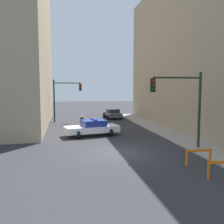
{
  "coord_description": "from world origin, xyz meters",
  "views": [
    {
      "loc": [
        -3.25,
        -15.59,
        4.29
      ],
      "look_at": [
        0.89,
        5.74,
        2.12
      ],
      "focal_mm": 40.0,
      "sensor_mm": 36.0,
      "label": 1
    }
  ],
  "objects_px": {
    "parked_car_near": "(113,113)",
    "traffic_light_far": "(63,94)",
    "barrier_front": "(224,167)",
    "barrier_mid": "(199,154)",
    "police_car": "(92,128)",
    "pedestrian_crossing": "(82,124)",
    "traffic_light_near": "(184,98)"
  },
  "relations": [
    {
      "from": "parked_car_near",
      "to": "traffic_light_far",
      "type": "bearing_deg",
      "value": -161.42
    },
    {
      "from": "traffic_light_far",
      "to": "barrier_front",
      "type": "xyz_separation_m",
      "value": [
        7.28,
        -21.11,
        -2.78
      ]
    },
    {
      "from": "barrier_mid",
      "to": "barrier_front",
      "type": "bearing_deg",
      "value": -89.89
    },
    {
      "from": "police_car",
      "to": "pedestrian_crossing",
      "type": "bearing_deg",
      "value": 16.72
    },
    {
      "from": "traffic_light_far",
      "to": "barrier_mid",
      "type": "height_order",
      "value": "traffic_light_far"
    },
    {
      "from": "traffic_light_near",
      "to": "police_car",
      "type": "xyz_separation_m",
      "value": [
        -5.54,
        6.14,
        -2.81
      ]
    },
    {
      "from": "police_car",
      "to": "barrier_mid",
      "type": "relative_size",
      "value": 3.1
    },
    {
      "from": "parked_car_near",
      "to": "barrier_mid",
      "type": "relative_size",
      "value": 2.71
    },
    {
      "from": "barrier_front",
      "to": "traffic_light_far",
      "type": "bearing_deg",
      "value": 109.04
    },
    {
      "from": "police_car",
      "to": "barrier_front",
      "type": "bearing_deg",
      "value": -168.73
    },
    {
      "from": "traffic_light_near",
      "to": "parked_car_near",
      "type": "bearing_deg",
      "value": 94.41
    },
    {
      "from": "barrier_mid",
      "to": "pedestrian_crossing",
      "type": "bearing_deg",
      "value": 116.93
    },
    {
      "from": "traffic_light_far",
      "to": "parked_car_near",
      "type": "xyz_separation_m",
      "value": [
        6.65,
        2.4,
        -2.72
      ]
    },
    {
      "from": "parked_car_near",
      "to": "pedestrian_crossing",
      "type": "distance_m",
      "value": 11.44
    },
    {
      "from": "parked_car_near",
      "to": "police_car",
      "type": "bearing_deg",
      "value": -110.61
    },
    {
      "from": "traffic_light_near",
      "to": "pedestrian_crossing",
      "type": "bearing_deg",
      "value": 129.65
    },
    {
      "from": "parked_car_near",
      "to": "barrier_mid",
      "type": "height_order",
      "value": "parked_car_near"
    },
    {
      "from": "pedestrian_crossing",
      "to": "barrier_mid",
      "type": "relative_size",
      "value": 1.04
    },
    {
      "from": "police_car",
      "to": "parked_car_near",
      "type": "xyz_separation_m",
      "value": [
        4.16,
        11.82,
        -0.05
      ]
    },
    {
      "from": "parked_car_near",
      "to": "pedestrian_crossing",
      "type": "bearing_deg",
      "value": -116.89
    },
    {
      "from": "barrier_mid",
      "to": "traffic_light_far",
      "type": "bearing_deg",
      "value": 111.06
    },
    {
      "from": "parked_car_near",
      "to": "traffic_light_near",
      "type": "bearing_deg",
      "value": -86.83
    },
    {
      "from": "police_car",
      "to": "parked_car_near",
      "type": "relative_size",
      "value": 1.15
    },
    {
      "from": "traffic_light_far",
      "to": "parked_car_near",
      "type": "height_order",
      "value": "traffic_light_far"
    },
    {
      "from": "traffic_light_near",
      "to": "pedestrian_crossing",
      "type": "height_order",
      "value": "traffic_light_near"
    },
    {
      "from": "pedestrian_crossing",
      "to": "police_car",
      "type": "bearing_deg",
      "value": -14.75
    },
    {
      "from": "police_car",
      "to": "pedestrian_crossing",
      "type": "height_order",
      "value": "pedestrian_crossing"
    },
    {
      "from": "traffic_light_far",
      "to": "parked_car_near",
      "type": "distance_m",
      "value": 7.57
    },
    {
      "from": "traffic_light_far",
      "to": "pedestrian_crossing",
      "type": "bearing_deg",
      "value": -77.9
    },
    {
      "from": "barrier_front",
      "to": "barrier_mid",
      "type": "distance_m",
      "value": 2.2
    },
    {
      "from": "traffic_light_near",
      "to": "traffic_light_far",
      "type": "xyz_separation_m",
      "value": [
        -8.03,
        15.56,
        -0.13
      ]
    },
    {
      "from": "pedestrian_crossing",
      "to": "parked_car_near",
      "type": "bearing_deg",
      "value": 111.85
    }
  ]
}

